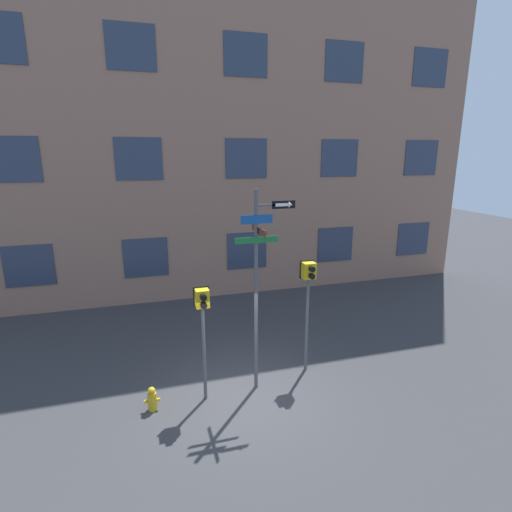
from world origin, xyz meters
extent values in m
plane|color=#38383A|center=(0.00, 0.00, 0.00)|extent=(60.00, 60.00, 0.00)
cube|color=#936B56|center=(0.00, 7.48, 7.33)|extent=(24.00, 0.60, 14.66)
cube|color=#2D384C|center=(-6.00, 7.16, 1.83)|extent=(1.65, 0.03, 1.50)
cube|color=#2D384C|center=(-2.00, 7.16, 1.83)|extent=(1.65, 0.03, 1.50)
cube|color=#2D384C|center=(2.00, 7.16, 1.83)|extent=(1.65, 0.03, 1.50)
cube|color=#2D384C|center=(6.00, 7.16, 1.83)|extent=(1.65, 0.03, 1.50)
cube|color=#2D384C|center=(10.00, 7.16, 1.83)|extent=(1.65, 0.03, 1.50)
cube|color=#2D384C|center=(-6.00, 7.16, 5.50)|extent=(1.65, 0.03, 1.50)
cube|color=#2D384C|center=(-2.00, 7.16, 5.50)|extent=(1.65, 0.03, 1.50)
cube|color=#2D384C|center=(2.00, 7.16, 5.50)|extent=(1.65, 0.03, 1.50)
cube|color=#2D384C|center=(6.00, 7.16, 5.50)|extent=(1.65, 0.03, 1.50)
cube|color=#2D384C|center=(10.00, 7.16, 5.50)|extent=(1.65, 0.03, 1.50)
cube|color=#2D384C|center=(-2.00, 7.16, 9.16)|extent=(1.65, 0.03, 1.50)
cube|color=#2D384C|center=(2.00, 7.16, 9.16)|extent=(1.65, 0.03, 1.50)
cube|color=#2D384C|center=(6.00, 7.16, 9.16)|extent=(1.65, 0.03, 1.50)
cube|color=#2D384C|center=(10.00, 7.16, 9.16)|extent=(1.65, 0.03, 1.50)
cylinder|color=#4C4C51|center=(0.37, 0.38, 2.47)|extent=(0.09, 0.09, 4.94)
cube|color=#4C4C51|center=(0.70, 0.38, 4.57)|extent=(0.65, 0.05, 0.05)
cube|color=#14478C|center=(0.37, 0.32, 4.27)|extent=(0.74, 0.02, 0.20)
cube|color=brown|center=(0.43, 0.38, 4.01)|extent=(0.02, 1.03, 0.15)
cube|color=#196B2D|center=(0.37, 0.32, 3.79)|extent=(1.03, 0.02, 0.14)
cube|color=black|center=(1.03, 0.37, 4.57)|extent=(0.56, 0.02, 0.18)
cube|color=white|center=(0.99, 0.35, 4.57)|extent=(0.32, 0.01, 0.07)
cone|color=white|center=(1.19, 0.35, 4.57)|extent=(0.10, 0.14, 0.14)
cylinder|color=#4C4C51|center=(-0.92, 0.26, 1.17)|extent=(0.08, 0.08, 2.34)
cube|color=gold|center=(-0.92, 0.26, 2.55)|extent=(0.30, 0.26, 0.41)
cube|color=black|center=(-0.92, 0.40, 2.55)|extent=(0.36, 0.02, 0.47)
cylinder|color=black|center=(-0.92, 0.07, 2.64)|extent=(0.14, 0.12, 0.14)
cylinder|color=black|center=(-0.92, 0.07, 2.46)|extent=(0.14, 0.12, 0.14)
cylinder|color=silver|center=(-0.92, 0.13, 2.64)|extent=(0.12, 0.01, 0.12)
cylinder|color=#4C4C51|center=(1.90, 0.81, 1.30)|extent=(0.08, 0.08, 2.60)
cube|color=gold|center=(1.90, 0.81, 2.80)|extent=(0.32, 0.26, 0.41)
cube|color=black|center=(1.90, 0.95, 2.80)|extent=(0.38, 0.02, 0.47)
cylinder|color=black|center=(1.90, 0.62, 2.90)|extent=(0.14, 0.12, 0.14)
cylinder|color=black|center=(1.90, 0.62, 2.71)|extent=(0.14, 0.12, 0.14)
cylinder|color=#EA4C14|center=(1.90, 0.67, 2.90)|extent=(0.12, 0.01, 0.12)
cylinder|color=gold|center=(-2.16, 0.17, 0.22)|extent=(0.20, 0.20, 0.43)
sphere|color=gold|center=(-2.16, 0.17, 0.49)|extent=(0.17, 0.17, 0.17)
cylinder|color=gold|center=(-2.30, 0.17, 0.24)|extent=(0.08, 0.07, 0.07)
cylinder|color=gold|center=(-2.01, 0.17, 0.24)|extent=(0.08, 0.07, 0.07)
camera|label=1|loc=(-2.16, -8.14, 5.70)|focal=28.00mm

